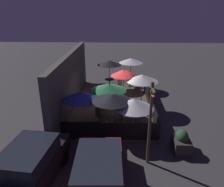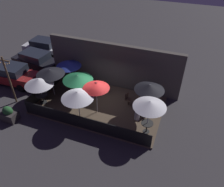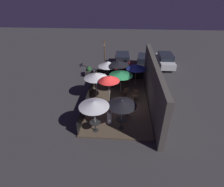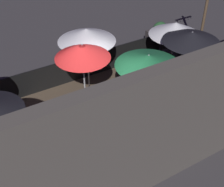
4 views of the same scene
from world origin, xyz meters
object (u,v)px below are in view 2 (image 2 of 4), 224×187
(patio_umbrella_1, at_px, (150,104))
(parked_car_0, at_px, (11,74))
(patio_chair_1, at_px, (128,99))
(dining_table_2, at_px, (42,96))
(patio_chair_0, at_px, (71,86))
(dining_table_0, at_px, (147,106))
(patio_chair_4, at_px, (94,92))
(patio_umbrella_3, at_px, (77,95))
(dining_table_1, at_px, (147,125))
(patio_umbrella_7, at_px, (50,72))
(patio_umbrella_4, at_px, (78,77))
(planter_box, at_px, (9,114))
(patio_chair_2, at_px, (104,87))
(patio_umbrella_2, at_px, (39,82))
(parked_car_1, at_px, (36,60))
(patio_chair_3, at_px, (67,97))
(patron_0, at_px, (137,112))
(patio_umbrella_6, at_px, (96,85))
(patio_umbrella_5, at_px, (69,63))
(parked_car_2, at_px, (45,47))
(patio_umbrella_0, at_px, (150,87))
(light_post, at_px, (9,78))

(patio_umbrella_1, distance_m, parked_car_0, 11.68)
(patio_umbrella_1, xyz_separation_m, patio_chair_1, (-1.87, 2.13, -1.73))
(dining_table_2, xyz_separation_m, patio_chair_0, (1.28, 1.85, -0.07))
(dining_table_0, xyz_separation_m, parked_car_0, (-11.08, -0.14, 0.15))
(patio_chair_0, height_order, patio_chair_4, patio_chair_4)
(patio_umbrella_1, height_order, patio_chair_1, patio_umbrella_1)
(patio_chair_0, bearing_deg, parked_car_0, -50.50)
(patio_umbrella_3, bearing_deg, dining_table_1, 6.96)
(patio_umbrella_7, xyz_separation_m, patio_chair_0, (1.05, 0.76, -1.48))
(patio_umbrella_4, distance_m, patio_umbrella_7, 2.03)
(dining_table_2, relative_size, planter_box, 0.82)
(patio_umbrella_1, bearing_deg, patio_chair_2, 144.27)
(patio_umbrella_2, relative_size, dining_table_2, 2.28)
(planter_box, bearing_deg, parked_car_1, 110.50)
(patio_chair_4, bearing_deg, patio_chair_3, 7.63)
(patio_umbrella_7, bearing_deg, parked_car_0, 175.59)
(patio_chair_4, bearing_deg, patio_umbrella_1, 126.03)
(patio_umbrella_7, distance_m, patio_chair_3, 2.08)
(parked_car_1, bearing_deg, patio_umbrella_3, -28.54)
(patio_chair_0, xyz_separation_m, parked_car_0, (-5.15, -0.45, 0.22))
(patio_umbrella_3, bearing_deg, patio_umbrella_2, 168.11)
(patron_0, bearing_deg, patio_umbrella_6, -116.15)
(patio_umbrella_1, distance_m, dining_table_1, 1.64)
(patio_chair_3, bearing_deg, patio_umbrella_5, -88.29)
(dining_table_1, height_order, parked_car_2, parked_car_2)
(patio_umbrella_6, bearing_deg, patio_chair_0, 153.08)
(patio_umbrella_2, distance_m, patio_umbrella_4, 2.62)
(patio_umbrella_4, bearing_deg, patio_chair_3, -129.40)
(patio_umbrella_0, distance_m, parked_car_0, 11.17)
(patio_chair_0, distance_m, parked_car_2, 7.33)
(dining_table_0, distance_m, dining_table_2, 7.37)
(patio_umbrella_3, bearing_deg, patio_chair_3, 142.63)
(patio_umbrella_3, xyz_separation_m, parked_car_0, (-7.20, 2.11, -1.35))
(patio_chair_2, height_order, parked_car_2, parked_car_2)
(patio_umbrella_4, distance_m, dining_table_2, 2.89)
(patio_umbrella_7, height_order, dining_table_1, patio_umbrella_7)
(patio_chair_3, distance_m, parked_car_0, 5.55)
(patio_chair_3, bearing_deg, dining_table_1, 151.84)
(patio_umbrella_5, distance_m, patron_0, 6.52)
(patio_umbrella_5, distance_m, patio_chair_0, 1.74)
(dining_table_2, xyz_separation_m, patio_chair_1, (5.73, 1.95, -0.09))
(patio_umbrella_2, relative_size, patio_chair_4, 2.12)
(patio_umbrella_3, relative_size, planter_box, 2.12)
(patio_umbrella_4, height_order, dining_table_0, patio_umbrella_4)
(patio_umbrella_7, bearing_deg, patron_0, -3.43)
(patio_umbrella_5, relative_size, light_post, 0.57)
(dining_table_2, bearing_deg, patio_chair_3, 20.69)
(patio_umbrella_3, relative_size, patio_chair_3, 2.50)
(patio_umbrella_4, distance_m, patio_chair_0, 1.69)
(patio_umbrella_3, distance_m, dining_table_1, 4.56)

